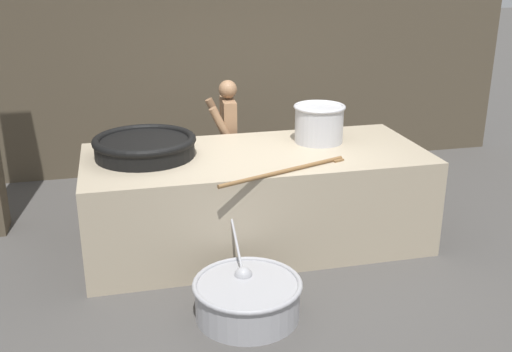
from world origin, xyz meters
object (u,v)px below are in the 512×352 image
at_px(giant_wok_near, 145,146).
at_px(cook, 228,139).
at_px(stock_pot, 319,123).
at_px(prep_bowl_vegetables, 247,297).

xyz_separation_m(giant_wok_near, cook, (1.07, 0.99, -0.29)).
bearing_deg(giant_wok_near, stock_pot, 2.72).
bearing_deg(stock_pot, cook, 134.21).
bearing_deg(giant_wok_near, cook, 42.80).
bearing_deg(giant_wok_near, prep_bowl_vegetables, -65.11).
height_order(cook, prep_bowl_vegetables, cook).
relative_size(cook, prep_bowl_vegetables, 1.29).
relative_size(giant_wok_near, stock_pot, 1.85).
height_order(stock_pot, prep_bowl_vegetables, stock_pot).
distance_m(giant_wok_near, stock_pot, 1.95).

